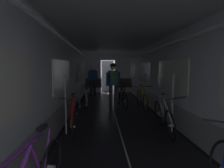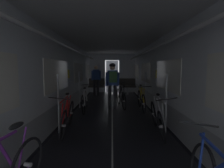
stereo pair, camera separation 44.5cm
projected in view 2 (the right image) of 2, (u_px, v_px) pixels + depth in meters
The scene contains 10 objects.
train_car_shell at pixel (112, 63), 5.40m from camera, with size 3.14×12.34×2.57m.
bench_seat_far_left at pixel (97, 85), 9.96m from camera, with size 0.98×0.51×0.95m.
bench_seat_far_right at pixel (127, 85), 9.96m from camera, with size 0.98×0.51×0.95m.
bicycle_silver at pixel (157, 117), 4.03m from camera, with size 0.44×1.70×0.96m.
bicycle_white at pixel (85, 101), 6.07m from camera, with size 0.44×1.69×0.95m.
bicycle_yellow at pixel (141, 100), 6.27m from camera, with size 0.44×1.69×0.94m.
bicycle_red at pixel (67, 116), 4.08m from camera, with size 0.44×1.69×0.95m.
person_cyclist_aisle at pixel (112, 81), 6.39m from camera, with size 0.55×0.42×1.73m.
bicycle_black_in_aisle at pixel (121, 98), 6.72m from camera, with size 0.44×1.68×0.94m.
person_standing_near_bench at pixel (96, 78), 9.55m from camera, with size 0.53×0.23×1.69m.
Camera 2 is at (-0.01, -1.84, 1.54)m, focal length 27.26 mm.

